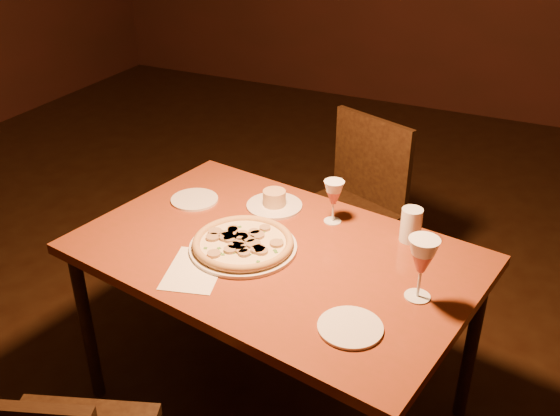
% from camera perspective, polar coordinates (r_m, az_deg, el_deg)
% --- Properties ---
extents(floor, '(7.00, 7.00, 0.00)m').
position_cam_1_polar(floor, '(2.62, -5.90, -14.89)').
color(floor, black).
rests_on(floor, ground).
extents(dining_table, '(1.42, 1.04, 0.69)m').
position_cam_1_polar(dining_table, '(2.10, -0.45, -5.27)').
color(dining_table, maroon).
rests_on(dining_table, floor).
extents(chair_far, '(0.54, 0.54, 0.86)m').
position_cam_1_polar(chair_far, '(2.79, 6.52, 0.39)').
color(chair_far, black).
rests_on(chair_far, floor).
extents(pizza_plate, '(0.36, 0.36, 0.04)m').
position_cam_1_polar(pizza_plate, '(2.06, -3.40, -3.26)').
color(pizza_plate, silver).
rests_on(pizza_plate, dining_table).
extents(ramekin_saucer, '(0.21, 0.21, 0.07)m').
position_cam_1_polar(ramekin_saucer, '(2.31, -0.52, 0.58)').
color(ramekin_saucer, silver).
rests_on(ramekin_saucer, dining_table).
extents(wine_glass_far, '(0.07, 0.07, 0.16)m').
position_cam_1_polar(wine_glass_far, '(2.19, 4.90, 0.57)').
color(wine_glass_far, '#B14E4A').
rests_on(wine_glass_far, dining_table).
extents(wine_glass_right, '(0.09, 0.09, 0.20)m').
position_cam_1_polar(wine_glass_right, '(1.84, 12.76, -5.45)').
color(wine_glass_right, '#B14E4A').
rests_on(wine_glass_right, dining_table).
extents(water_tumbler, '(0.07, 0.07, 0.12)m').
position_cam_1_polar(water_tumbler, '(2.13, 11.89, -1.52)').
color(water_tumbler, silver).
rests_on(water_tumbler, dining_table).
extents(side_plate_left, '(0.18, 0.18, 0.01)m').
position_cam_1_polar(side_plate_left, '(2.38, -7.82, 0.77)').
color(side_plate_left, silver).
rests_on(side_plate_left, dining_table).
extents(side_plate_near, '(0.18, 0.18, 0.01)m').
position_cam_1_polar(side_plate_near, '(1.75, 6.44, -10.80)').
color(side_plate_near, silver).
rests_on(side_plate_near, dining_table).
extents(menu_card, '(0.22, 0.28, 0.00)m').
position_cam_1_polar(menu_card, '(1.98, -7.80, -5.61)').
color(menu_card, silver).
rests_on(menu_card, dining_table).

